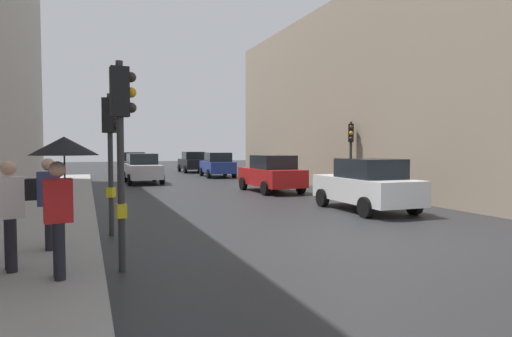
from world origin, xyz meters
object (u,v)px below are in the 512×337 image
at_px(car_silver_hatchback, 143,168).
at_px(traffic_light_mid_street, 351,144).
at_px(traffic_light_near_left, 122,127).
at_px(pedestrian_with_umbrella, 62,167).
at_px(pedestrian_with_black_backpack, 6,209).
at_px(car_red_sedan, 271,174).
at_px(car_green_estate, 134,164).
at_px(pedestrian_with_grey_backpack, 46,198).
at_px(traffic_light_near_right, 111,138).
at_px(car_blue_van, 217,165).
at_px(car_white_compact, 367,185).
at_px(car_dark_suv, 193,162).

bearing_deg(car_silver_hatchback, traffic_light_mid_street, -48.90).
bearing_deg(traffic_light_mid_street, traffic_light_near_left, -138.94).
height_order(pedestrian_with_umbrella, pedestrian_with_black_backpack, pedestrian_with_umbrella).
relative_size(traffic_light_near_left, car_red_sedan, 0.85).
height_order(traffic_light_near_left, pedestrian_with_black_backpack, traffic_light_near_left).
distance_m(car_green_estate, pedestrian_with_grey_backpack, 25.81).
height_order(traffic_light_near_right, car_blue_van, traffic_light_near_right).
xyz_separation_m(traffic_light_near_right, pedestrian_with_grey_backpack, (-1.30, -1.81, -1.20)).
relative_size(car_red_sedan, car_blue_van, 0.99).
relative_size(traffic_light_mid_street, traffic_light_near_left, 0.92).
xyz_separation_m(traffic_light_near_right, car_white_compact, (8.22, 1.23, -1.49)).
relative_size(car_red_sedan, pedestrian_with_umbrella, 1.99).
bearing_deg(pedestrian_with_black_backpack, car_blue_van, 65.96).
xyz_separation_m(car_blue_van, car_white_compact, (-0.02, -17.99, 0.00)).
xyz_separation_m(car_blue_van, car_green_estate, (-5.41, 4.44, 0.00)).
relative_size(car_green_estate, car_silver_hatchback, 1.01).
distance_m(traffic_light_mid_street, car_blue_van, 13.41).
distance_m(car_red_sedan, car_blue_van, 11.10).
bearing_deg(traffic_light_near_left, traffic_light_near_right, 90.04).
bearing_deg(traffic_light_mid_street, car_green_estate, 114.55).
relative_size(car_silver_hatchback, car_dark_suv, 1.00).
bearing_deg(car_white_compact, traffic_light_mid_street, 61.94).
bearing_deg(car_blue_van, traffic_light_near_right, -113.22).
bearing_deg(car_green_estate, pedestrian_with_black_backpack, -99.70).
relative_size(traffic_light_mid_street, pedestrian_with_umbrella, 1.55).
height_order(traffic_light_mid_street, pedestrian_with_umbrella, traffic_light_mid_street).
relative_size(traffic_light_mid_street, pedestrian_with_black_backpack, 1.87).
relative_size(traffic_light_near_right, pedestrian_with_umbrella, 1.60).
bearing_deg(pedestrian_with_umbrella, car_blue_van, 68.43).
bearing_deg(traffic_light_near_left, car_white_compact, 28.86).
xyz_separation_m(traffic_light_mid_street, pedestrian_with_umbrella, (-11.74, -10.06, -0.45)).
relative_size(traffic_light_near_left, pedestrian_with_black_backpack, 2.03).
bearing_deg(traffic_light_near_left, traffic_light_mid_street, 41.06).
bearing_deg(car_red_sedan, pedestrian_with_grey_backpack, -132.15).
relative_size(car_red_sedan, car_white_compact, 1.00).
relative_size(traffic_light_near_left, pedestrian_with_umbrella, 1.68).
bearing_deg(car_white_compact, car_silver_hatchback, 111.46).
height_order(traffic_light_near_right, car_dark_suv, traffic_light_near_right).
relative_size(traffic_light_mid_street, car_dark_suv, 0.78).
xyz_separation_m(car_red_sedan, pedestrian_with_umbrella, (-8.61, -12.05, 0.96)).
bearing_deg(pedestrian_with_umbrella, car_red_sedan, 54.47).
bearing_deg(traffic_light_near_right, traffic_light_near_left, -89.96).
bearing_deg(traffic_light_mid_street, pedestrian_with_grey_backpack, -146.77).
xyz_separation_m(traffic_light_mid_street, pedestrian_with_black_backpack, (-12.60, -9.36, -1.12)).
bearing_deg(traffic_light_near_right, car_red_sedan, 46.55).
bearing_deg(traffic_light_mid_street, car_dark_suv, 98.46).
bearing_deg(car_blue_van, traffic_light_near_left, -110.10).
relative_size(traffic_light_near_right, pedestrian_with_grey_backpack, 1.93).
bearing_deg(car_dark_suv, pedestrian_with_grey_backpack, -108.57).
bearing_deg(traffic_light_near_right, traffic_light_mid_street, 29.53).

